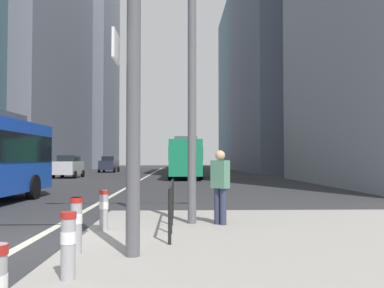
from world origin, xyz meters
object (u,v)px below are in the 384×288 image
city_bus_red_receding (186,157)px  pedestrian_waiting (220,183)px  bollard_left (68,242)px  bollard_back (104,208)px  car_receding_near (180,163)px  traffic_signal_gantry (19,3)px  car_oncoming_far (109,164)px  street_lamp_post (192,5)px  car_receding_far (181,164)px  bollard_right (76,222)px  car_oncoming_mid (68,166)px

city_bus_red_receding → pedestrian_waiting: bearing=-89.2°
bollard_left → bollard_back: size_ratio=1.00×
city_bus_red_receding → bollard_back: city_bus_red_receding is taller
car_receding_near → traffic_signal_gantry: traffic_signal_gantry is taller
car_oncoming_far → bollard_back: bearing=-80.9°
street_lamp_post → bollard_back: (-1.88, -0.88, -4.67)m
car_receding_far → car_oncoming_far: (-8.86, -4.89, -0.00)m
car_receding_near → bollard_back: (-1.82, -59.33, -0.37)m
bollard_right → bollard_back: bollard_right is taller
car_receding_far → traffic_signal_gantry: size_ratio=0.77×
city_bus_red_receding → bollard_right: 29.78m
bollard_left → pedestrian_waiting: bearing=62.1°
car_receding_far → pedestrian_waiting: (0.64, -47.85, 0.10)m
car_receding_far → bollard_right: bearing=-92.2°
car_oncoming_far → street_lamp_post: bearing=-78.3°
car_oncoming_mid → traffic_signal_gantry: bearing=-77.0°
traffic_signal_gantry → street_lamp_post: 4.50m
bollard_right → pedestrian_waiting: size_ratio=0.52×
car_receding_far → bollard_back: (-1.88, -48.54, -0.37)m
car_receding_near → car_receding_far: size_ratio=0.95×
city_bus_red_receding → street_lamp_post: bearing=-90.6°
car_oncoming_mid → bollard_right: (7.91, -30.36, -0.35)m
traffic_signal_gantry → city_bus_red_receding: bearing=84.1°
bollard_back → car_receding_near: bearing=88.2°
street_lamp_post → pedestrian_waiting: size_ratio=4.73×
car_receding_near → bollard_back: bearing=-91.8°
city_bus_red_receding → traffic_signal_gantry: traffic_signal_gantry is taller
car_receding_far → bollard_left: 52.26m
bollard_left → pedestrian_waiting: size_ratio=0.50×
car_receding_near → traffic_signal_gantry: bearing=-92.5°
car_receding_far → car_oncoming_far: 10.12m
bollard_left → bollard_right: (-0.25, 1.47, 0.03)m
street_lamp_post → pedestrian_waiting: street_lamp_post is taller
car_oncoming_far → city_bus_red_receding: bearing=-60.5°
traffic_signal_gantry → bollard_back: traffic_signal_gantry is taller
traffic_signal_gantry → street_lamp_post: street_lamp_post is taller
bollard_back → pedestrian_waiting: bearing=15.2°
car_oncoming_mid → bollard_left: size_ratio=4.82×
traffic_signal_gantry → pedestrian_waiting: traffic_signal_gantry is taller
car_oncoming_mid → car_receding_near: (9.78, 31.18, 0.00)m
car_receding_far → street_lamp_post: size_ratio=0.58×
city_bus_red_receding → street_lamp_post: size_ratio=1.40×
car_receding_far → street_lamp_post: street_lamp_post is taller
city_bus_red_receding → bollard_right: (-2.22, -29.67, -1.19)m
car_oncoming_far → pedestrian_waiting: size_ratio=2.70×
street_lamp_post → pedestrian_waiting: 4.25m
car_oncoming_mid → car_receding_far: same height
car_oncoming_far → bollard_right: (6.93, -45.87, -0.35)m
traffic_signal_gantry → street_lamp_post: size_ratio=0.75×
car_receding_far → bollard_left: size_ratio=5.54×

